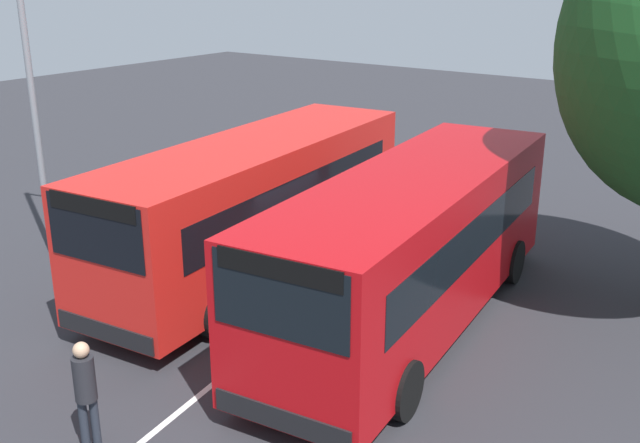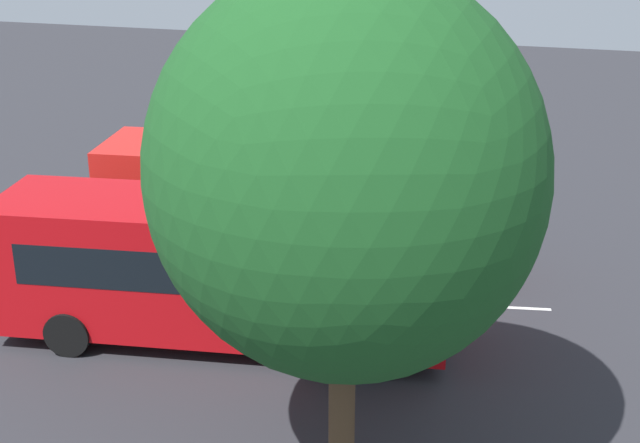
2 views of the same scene
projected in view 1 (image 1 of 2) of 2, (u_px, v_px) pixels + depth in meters
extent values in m
plane|color=#2B2B30|center=(318.00, 299.00, 16.16)|extent=(70.03, 70.03, 0.00)
cube|color=red|center=(256.00, 201.00, 17.10)|extent=(9.89, 3.53, 2.79)
cube|color=black|center=(97.00, 231.00, 12.92)|extent=(0.35, 2.23, 1.17)
cube|color=black|center=(301.00, 195.00, 16.40)|extent=(8.10, 0.93, 0.89)
cube|color=black|center=(212.00, 179.00, 17.57)|extent=(8.10, 0.93, 0.89)
cube|color=black|center=(93.00, 206.00, 12.76)|extent=(0.31, 2.03, 0.32)
cube|color=black|center=(106.00, 331.00, 13.53)|extent=(0.34, 2.33, 0.36)
cylinder|color=black|center=(217.00, 313.00, 14.40)|extent=(1.02, 0.38, 1.00)
cylinder|color=black|center=(125.00, 287.00, 15.54)|extent=(1.02, 0.38, 1.00)
cylinder|color=black|center=(362.00, 222.00, 19.47)|extent=(1.02, 0.38, 1.00)
cylinder|color=black|center=(285.00, 208.00, 20.61)|extent=(1.02, 0.38, 1.00)
cube|color=#B70C11|center=(413.00, 243.00, 14.51)|extent=(9.91, 3.61, 2.79)
cube|color=black|center=(281.00, 299.00, 10.32)|extent=(0.37, 2.23, 1.17)
cube|color=black|center=(476.00, 238.00, 13.82)|extent=(8.09, 1.00, 0.89)
cube|color=black|center=(357.00, 217.00, 14.98)|extent=(8.09, 1.00, 0.89)
cube|color=black|center=(279.00, 268.00, 10.15)|extent=(0.33, 2.03, 0.32)
cube|color=black|center=(282.00, 419.00, 10.92)|extent=(0.36, 2.33, 0.36)
cylinder|color=black|center=(404.00, 389.00, 11.81)|extent=(1.02, 0.39, 1.00)
cylinder|color=black|center=(277.00, 353.00, 12.93)|extent=(1.02, 0.39, 1.00)
cylinder|color=black|center=(513.00, 262.00, 16.90)|extent=(1.02, 0.39, 1.00)
cylinder|color=black|center=(415.00, 243.00, 18.03)|extent=(1.02, 0.39, 1.00)
cylinder|color=#232833|center=(84.00, 426.00, 10.98)|extent=(0.13, 0.13, 0.88)
cylinder|color=#232833|center=(95.00, 424.00, 11.03)|extent=(0.13, 0.13, 0.88)
cylinder|color=#232328|center=(84.00, 379.00, 10.74)|extent=(0.44, 0.44, 0.69)
sphere|color=tan|center=(81.00, 350.00, 10.59)|extent=(0.24, 0.24, 0.24)
cylinder|color=gray|center=(30.00, 76.00, 17.40)|extent=(0.16, 0.16, 8.84)
cube|color=silver|center=(318.00, 299.00, 16.16)|extent=(14.24, 2.24, 0.01)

